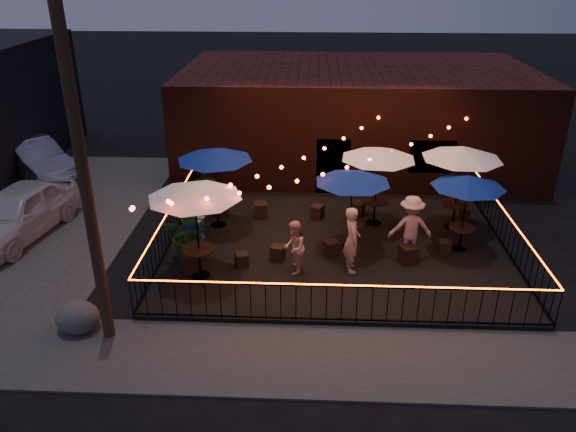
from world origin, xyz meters
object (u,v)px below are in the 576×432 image
Objects in this scene: cafe_table_5 at (462,154)px; cooler at (194,229)px; utility_pole at (84,176)px; cafe_table_4 at (469,183)px; cafe_table_1 at (215,155)px; cafe_table_2 at (353,178)px; cafe_table_0 at (195,192)px; boulder at (78,318)px; cafe_table_3 at (379,154)px.

cafe_table_5 is 4.25× the size of cooler.
utility_pole reaches higher than cafe_table_4.
cafe_table_5 is (7.53, 0.19, 0.10)m from cafe_table_1.
cafe_table_2 is (5.80, 4.44, -1.64)m from utility_pole.
cafe_table_1 is at bearing 90.33° from cafe_table_0.
cafe_table_1 is 4.35m from cafe_table_2.
utility_pole is 5.88m from cooler.
cafe_table_5 is at bearing 23.73° from cafe_table_2.
cafe_table_2 reaches higher than boulder.
cafe_table_4 is 1.54m from cafe_table_5.
utility_pole is 11.02m from cafe_table_5.
utility_pole is 3.71m from boulder.
cafe_table_2 is at bearing 24.52° from cafe_table_0.
utility_pole is 2.76× the size of cafe_table_2.
utility_pole is 3.35m from cafe_table_0.
cafe_table_0 reaches higher than cooler.
utility_pole reaches higher than cafe_table_2.
utility_pole is at bearing -13.01° from boulder.
cafe_table_4 is at bearing -94.91° from cafe_table_5.
cooler is at bearing -165.29° from cafe_table_3.
cafe_table_3 is (5.03, 0.36, -0.01)m from cafe_table_1.
utility_pole is at bearing -137.64° from cafe_table_3.
cafe_table_2 reaches higher than cooler.
cooler is (-4.71, 0.18, -1.82)m from cafe_table_2.
cafe_table_4 is (7.41, -1.30, -0.26)m from cafe_table_1.
cafe_table_5 reaches higher than cafe_table_3.
boulder is at bearing -150.00° from cafe_table_5.
cafe_table_2 is 3.71m from cafe_table_5.
cooler is at bearing 76.67° from utility_pole.
cafe_table_4 is 10.89m from boulder.
cafe_table_2 is at bearing -118.15° from cafe_table_3.
cafe_table_5 is at bearing 32.85° from utility_pole.
cafe_table_2 is at bearing 179.95° from cafe_table_4.
cafe_table_3 is at bearing 38.41° from boulder.
boulder is at bearing -135.82° from cafe_table_0.
cafe_table_3 is at bearing 35.19° from cafe_table_0.
cafe_table_0 reaches higher than cafe_table_3.
cafe_table_4 is at bearing 14.28° from cafe_table_0.
cafe_table_3 is (5.01, 3.54, -0.11)m from cafe_table_0.
cafe_table_0 is 1.04× the size of cafe_table_1.
cafe_table_5 is (0.13, 1.49, 0.36)m from cafe_table_4.
cafe_table_4 reaches higher than boulder.
cafe_table_3 is 9.76m from boulder.
cafe_table_1 is 1.01× the size of cafe_table_4.
cooler is at bearing 178.65° from cafe_table_4.
cafe_table_4 is at bearing -9.94° from cafe_table_1.
utility_pole is at bearing -87.52° from cooler.
cafe_table_3 is at bearing 176.26° from cafe_table_5.
cafe_table_0 is 3.18m from cafe_table_1.
cafe_table_1 is 6.44m from boulder.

